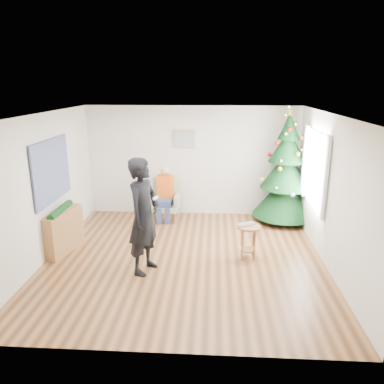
# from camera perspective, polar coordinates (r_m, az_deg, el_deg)

# --- Properties ---
(floor) EXTENTS (5.00, 5.00, 0.00)m
(floor) POSITION_cam_1_polar(r_m,az_deg,el_deg) (6.97, -1.14, -10.11)
(floor) COLOR brown
(floor) RESTS_ON ground
(ceiling) EXTENTS (5.00, 5.00, 0.00)m
(ceiling) POSITION_cam_1_polar(r_m,az_deg,el_deg) (6.26, -1.28, 11.73)
(ceiling) COLOR white
(ceiling) RESTS_ON wall_back
(wall_back) EXTENTS (5.00, 0.00, 5.00)m
(wall_back) POSITION_cam_1_polar(r_m,az_deg,el_deg) (8.91, 0.11, 4.69)
(wall_back) COLOR silver
(wall_back) RESTS_ON floor
(wall_front) EXTENTS (5.00, 0.00, 5.00)m
(wall_front) POSITION_cam_1_polar(r_m,az_deg,el_deg) (4.16, -4.05, -9.38)
(wall_front) COLOR silver
(wall_front) RESTS_ON floor
(wall_left) EXTENTS (0.00, 5.00, 5.00)m
(wall_left) POSITION_cam_1_polar(r_m,az_deg,el_deg) (7.14, -21.63, 0.55)
(wall_left) COLOR silver
(wall_left) RESTS_ON floor
(wall_right) EXTENTS (0.00, 5.00, 5.00)m
(wall_right) POSITION_cam_1_polar(r_m,az_deg,el_deg) (6.77, 20.40, -0.16)
(wall_right) COLOR silver
(wall_right) RESTS_ON floor
(window_panel) EXTENTS (0.04, 1.30, 1.40)m
(window_panel) POSITION_cam_1_polar(r_m,az_deg,el_deg) (7.64, 18.25, 3.42)
(window_panel) COLOR white
(window_panel) RESTS_ON wall_right
(curtains) EXTENTS (0.05, 1.75, 1.50)m
(curtains) POSITION_cam_1_polar(r_m,az_deg,el_deg) (7.64, 18.04, 3.42)
(curtains) COLOR white
(curtains) RESTS_ON wall_right
(christmas_tree) EXTENTS (1.43, 1.43, 2.58)m
(christmas_tree) POSITION_cam_1_polar(r_m,az_deg,el_deg) (8.72, 14.14, 2.98)
(christmas_tree) COLOR #3F2816
(christmas_tree) RESTS_ON floor
(stool) EXTENTS (0.43, 0.43, 0.64)m
(stool) POSITION_cam_1_polar(r_m,az_deg,el_deg) (6.91, 8.54, -7.53)
(stool) COLOR brown
(stool) RESTS_ON floor
(laptop) EXTENTS (0.42, 0.37, 0.03)m
(laptop) POSITION_cam_1_polar(r_m,az_deg,el_deg) (6.79, 8.66, -5.00)
(laptop) COLOR silver
(laptop) RESTS_ON stool
(armchair) EXTENTS (0.68, 0.62, 0.95)m
(armchair) POSITION_cam_1_polar(r_m,az_deg,el_deg) (8.80, -4.10, -1.96)
(armchair) COLOR gray
(armchair) RESTS_ON floor
(seated_person) EXTENTS (0.38, 0.54, 1.25)m
(seated_person) POSITION_cam_1_polar(r_m,az_deg,el_deg) (8.67, -4.19, -0.26)
(seated_person) COLOR navy
(seated_person) RESTS_ON armchair
(standing_man) EXTENTS (0.68, 0.83, 1.97)m
(standing_man) POSITION_cam_1_polar(r_m,az_deg,el_deg) (6.22, -7.37, -3.69)
(standing_man) COLOR black
(standing_man) RESTS_ON floor
(game_controller) EXTENTS (0.08, 0.13, 0.04)m
(game_controller) POSITION_cam_1_polar(r_m,az_deg,el_deg) (6.06, -5.58, -0.93)
(game_controller) COLOR white
(game_controller) RESTS_ON standing_man
(console) EXTENTS (0.50, 1.04, 0.80)m
(console) POSITION_cam_1_polar(r_m,az_deg,el_deg) (7.52, -19.12, -5.67)
(console) COLOR brown
(console) RESTS_ON floor
(garland) EXTENTS (0.14, 0.90, 0.14)m
(garland) POSITION_cam_1_polar(r_m,az_deg,el_deg) (7.38, -19.42, -2.64)
(garland) COLOR black
(garland) RESTS_ON console
(tapestry) EXTENTS (0.03, 1.50, 1.15)m
(tapestry) POSITION_cam_1_polar(r_m,az_deg,el_deg) (7.33, -20.59, 3.06)
(tapestry) COLOR black
(tapestry) RESTS_ON wall_left
(framed_picture) EXTENTS (0.52, 0.05, 0.42)m
(framed_picture) POSITION_cam_1_polar(r_m,az_deg,el_deg) (8.80, -1.22, 8.16)
(framed_picture) COLOR tan
(framed_picture) RESTS_ON wall_back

